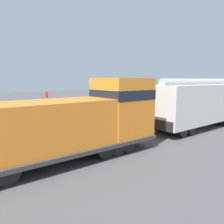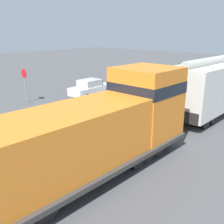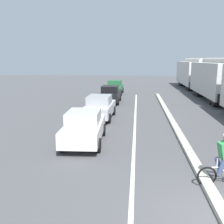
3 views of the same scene
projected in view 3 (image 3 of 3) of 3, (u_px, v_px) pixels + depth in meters
The scene contains 9 objects.
median_curb at pixel (185, 144), 12.44m from camera, with size 0.36×36.00×0.16m, color #B2AD9E.
lane_stripe at pixel (134, 144), 12.68m from camera, with size 0.14×36.00×0.01m, color silver.
hopper_car_middle at pixel (216, 79), 25.81m from camera, with size 2.90×10.60×4.18m.
hopper_car_trailing at pixel (192, 73), 37.13m from camera, with size 2.90×10.60×4.18m.
parked_car_white at pixel (84, 127), 12.69m from camera, with size 1.98×4.27×1.62m.
parked_car_silver at pixel (100, 107), 17.98m from camera, with size 1.93×4.25×1.62m.
parked_car_black at pixel (110, 94), 24.56m from camera, with size 1.85×4.21×1.62m.
parked_car_green at pixel (115, 87), 30.74m from camera, with size 1.88×4.23×1.62m.
cyclist at pixel (223, 162), 8.37m from camera, with size 1.70×0.52×1.71m.
Camera 3 is at (-2.30, -6.17, 4.04)m, focal length 42.00 mm.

